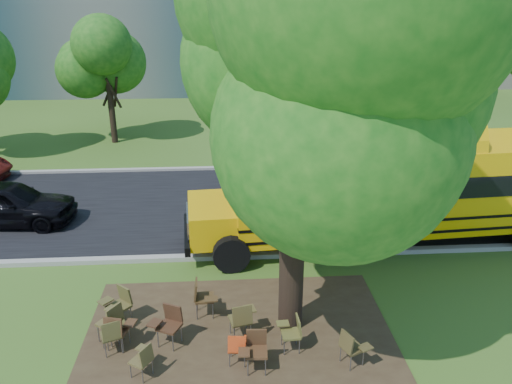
{
  "coord_description": "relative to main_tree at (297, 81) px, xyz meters",
  "views": [
    {
      "loc": [
        0.76,
        -10.04,
        7.26
      ],
      "look_at": [
        1.66,
        3.43,
        1.93
      ],
      "focal_mm": 35.0,
      "sensor_mm": 36.0,
      "label": 1
    }
  ],
  "objects": [
    {
      "name": "ground",
      "position": [
        -2.21,
        0.33,
        -5.72
      ],
      "size": [
        160.0,
        160.0,
        0.0
      ],
      "primitive_type": "plane",
      "color": "#36531A",
      "rests_on": "ground"
    },
    {
      "name": "dirt_patch",
      "position": [
        -1.21,
        -0.17,
        -5.7
      ],
      "size": [
        7.0,
        4.5,
        0.03
      ],
      "primitive_type": "cube",
      "color": "#382819",
      "rests_on": "ground"
    },
    {
      "name": "asphalt_road",
      "position": [
        -2.21,
        7.33,
        -5.7
      ],
      "size": [
        80.0,
        8.0,
        0.04
      ],
      "primitive_type": "cube",
      "color": "black",
      "rests_on": "ground"
    },
    {
      "name": "kerb_near",
      "position": [
        -2.21,
        3.33,
        -5.65
      ],
      "size": [
        80.0,
        0.25,
        0.14
      ],
      "primitive_type": "cube",
      "color": "gray",
      "rests_on": "ground"
    },
    {
      "name": "kerb_far",
      "position": [
        -2.21,
        11.43,
        -5.65
      ],
      "size": [
        80.0,
        0.25,
        0.14
      ],
      "primitive_type": "cube",
      "color": "gray",
      "rests_on": "ground"
    },
    {
      "name": "bg_tree_2",
      "position": [
        -7.21,
        16.33,
        -1.5
      ],
      "size": [
        4.8,
        4.8,
        6.62
      ],
      "color": "black",
      "rests_on": "ground"
    },
    {
      "name": "bg_tree_3",
      "position": [
        5.79,
        14.33,
        -0.69
      ],
      "size": [
        5.6,
        5.6,
        7.84
      ],
      "color": "black",
      "rests_on": "ground"
    },
    {
      "name": "main_tree",
      "position": [
        0.0,
        0.0,
        0.0
      ],
      "size": [
        7.2,
        7.2,
        9.33
      ],
      "color": "black",
      "rests_on": "ground"
    },
    {
      "name": "school_bus",
      "position": [
        4.45,
        4.32,
        -3.89
      ],
      "size": [
        13.07,
        3.76,
        3.16
      ],
      "rotation": [
        0.0,
        0.0,
        0.07
      ],
      "color": "#E0A907",
      "rests_on": "ground"
    },
    {
      "name": "chair_0",
      "position": [
        -3.93,
        -0.71,
        -5.18
      ],
      "size": [
        0.59,
        0.67,
        0.87
      ],
      "rotation": [
        0.0,
        0.0,
        0.38
      ],
      "color": "#4B4520",
      "rests_on": "ground"
    },
    {
      "name": "chair_1",
      "position": [
        -3.85,
        -0.6,
        -5.16
      ],
      "size": [
        0.68,
        0.53,
        0.9
      ],
      "rotation": [
        0.0,
        0.0,
        -0.24
      ],
      "color": "#492D1A",
      "rests_on": "ground"
    },
    {
      "name": "chair_2",
      "position": [
        -3.17,
        -1.5,
        -5.23
      ],
      "size": [
        0.52,
        0.66,
        0.79
      ],
      "rotation": [
        0.0,
        0.0,
        1.0
      ],
      "color": "brown",
      "rests_on": "ground"
    },
    {
      "name": "chair_3",
      "position": [
        -2.75,
        -0.47,
        -5.13
      ],
      "size": [
        0.78,
        0.62,
        0.95
      ],
      "rotation": [
        0.0,
        0.0,
        2.7
      ],
      "color": "#3F2516",
      "rests_on": "ground"
    },
    {
      "name": "chair_4",
      "position": [
        -1.25,
        -1.26,
        -5.22
      ],
      "size": [
        0.56,
        0.47,
        0.8
      ],
      "rotation": [
        0.0,
        0.0,
        -0.12
      ],
      "color": "#C53D15",
      "rests_on": "ground"
    },
    {
      "name": "chair_5",
      "position": [
        -0.91,
        -1.42,
        -5.15
      ],
      "size": [
        0.61,
        0.54,
        0.92
      ],
      "rotation": [
        0.0,
        0.0,
        3.09
      ],
      "color": "#4A2E1A",
      "rests_on": "ground"
    },
    {
      "name": "chair_6",
      "position": [
        -0.06,
        -0.86,
        -5.19
      ],
      "size": [
        0.52,
        0.55,
        0.85
      ],
      "rotation": [
        0.0,
        0.0,
        1.62
      ],
      "color": "brown",
      "rests_on": "ground"
    },
    {
      "name": "chair_7",
      "position": [
        1.08,
        -1.47,
        -5.19
      ],
      "size": [
        0.68,
        0.58,
        0.85
      ],
      "rotation": [
        0.0,
        0.0,
        -1.13
      ],
      "color": "#463C1E",
      "rests_on": "ground"
    },
    {
      "name": "chair_8",
      "position": [
        -4.01,
        -0.3,
        -5.12
      ],
      "size": [
        0.64,
        0.82,
        0.96
      ],
      "rotation": [
        0.0,
        0.0,
        1.0
      ],
      "color": "brown",
      "rests_on": "ground"
    },
    {
      "name": "chair_9",
      "position": [
        -3.98,
        0.37,
        -5.12
      ],
      "size": [
        0.83,
        0.65,
        0.96
      ],
      "rotation": [
        0.0,
        0.0,
        2.4
      ],
      "color": "#4D4621",
      "rests_on": "ground"
    },
    {
      "name": "chair_10",
      "position": [
        -2.06,
        0.5,
        -5.12
      ],
      "size": [
        0.59,
        0.63,
        0.97
      ],
      "rotation": [
        0.0,
        0.0,
        -1.53
      ],
      "color": "#453018",
      "rests_on": "ground"
    },
    {
      "name": "chair_11",
      "position": [
        -1.14,
        -0.44,
        -5.12
      ],
      "size": [
        0.65,
        0.68,
        0.97
      ],
      "rotation": [
        0.0,
        0.0,
        0.22
      ],
      "color": "brown",
      "rests_on": "ground"
    },
    {
      "name": "black_car",
      "position": [
        -8.76,
        6.24,
        -4.97
      ],
      "size": [
        4.52,
        2.08,
        1.5
      ],
      "primitive_type": "imported",
      "rotation": [
        0.0,
        0.0,
        1.5
      ],
      "color": "black",
      "rests_on": "ground"
    }
  ]
}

